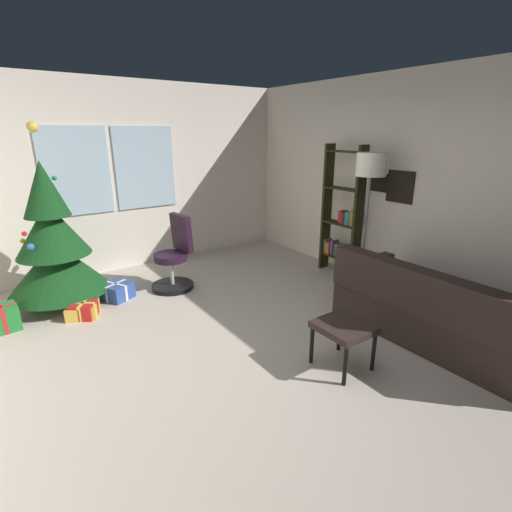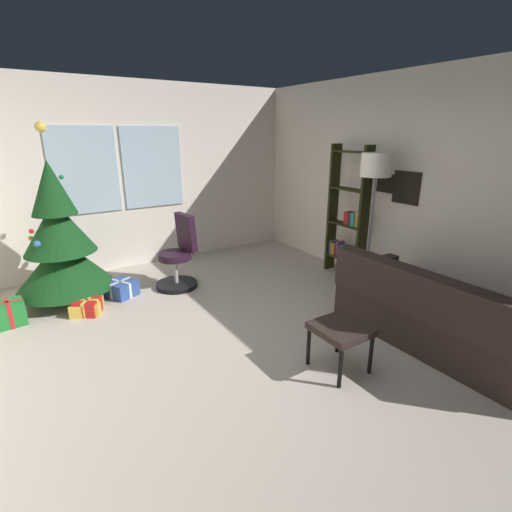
{
  "view_description": "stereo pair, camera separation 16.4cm",
  "coord_description": "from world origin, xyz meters",
  "px_view_note": "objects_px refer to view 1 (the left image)",
  "views": [
    {
      "loc": [
        -1.88,
        -2.71,
        2.04
      ],
      "look_at": [
        0.28,
        0.32,
        0.8
      ],
      "focal_mm": 26.35,
      "sensor_mm": 36.0,
      "label": 1
    },
    {
      "loc": [
        -1.75,
        -2.81,
        2.04
      ],
      "look_at": [
        0.28,
        0.32,
        0.8
      ],
      "focal_mm": 26.35,
      "sensor_mm": 36.0,
      "label": 2
    }
  ],
  "objects_px": {
    "bookshelf": "(342,220)",
    "floor_lamp": "(370,174)",
    "office_chair": "(175,261)",
    "gift_box_gold": "(83,310)",
    "gift_box_blue": "(116,291)",
    "couch": "(458,316)",
    "holiday_tree": "(54,247)",
    "footstool": "(344,330)",
    "gift_box_green": "(2,319)",
    "gift_box_red": "(84,310)"
  },
  "relations": [
    {
      "from": "couch",
      "to": "bookshelf",
      "type": "height_order",
      "value": "bookshelf"
    },
    {
      "from": "gift_box_blue",
      "to": "office_chair",
      "type": "distance_m",
      "value": 0.83
    },
    {
      "from": "gift_box_gold",
      "to": "holiday_tree",
      "type": "bearing_deg",
      "value": 102.91
    },
    {
      "from": "couch",
      "to": "holiday_tree",
      "type": "height_order",
      "value": "holiday_tree"
    },
    {
      "from": "couch",
      "to": "footstool",
      "type": "distance_m",
      "value": 1.32
    },
    {
      "from": "holiday_tree",
      "to": "gift_box_blue",
      "type": "bearing_deg",
      "value": -24.44
    },
    {
      "from": "couch",
      "to": "bookshelf",
      "type": "relative_size",
      "value": 1.11
    },
    {
      "from": "holiday_tree",
      "to": "gift_box_green",
      "type": "distance_m",
      "value": 0.96
    },
    {
      "from": "holiday_tree",
      "to": "office_chair",
      "type": "relative_size",
      "value": 2.15
    },
    {
      "from": "holiday_tree",
      "to": "gift_box_red",
      "type": "relative_size",
      "value": 6.19
    },
    {
      "from": "holiday_tree",
      "to": "gift_box_red",
      "type": "distance_m",
      "value": 0.87
    },
    {
      "from": "holiday_tree",
      "to": "gift_box_green",
      "type": "relative_size",
      "value": 6.54
    },
    {
      "from": "couch",
      "to": "gift_box_green",
      "type": "height_order",
      "value": "couch"
    },
    {
      "from": "gift_box_green",
      "to": "footstool",
      "type": "bearing_deg",
      "value": -46.03
    },
    {
      "from": "gift_box_red",
      "to": "office_chair",
      "type": "xyz_separation_m",
      "value": [
        1.23,
        0.21,
        0.3
      ]
    },
    {
      "from": "couch",
      "to": "footstool",
      "type": "bearing_deg",
      "value": 163.64
    },
    {
      "from": "couch",
      "to": "holiday_tree",
      "type": "distance_m",
      "value": 4.55
    },
    {
      "from": "office_chair",
      "to": "bookshelf",
      "type": "bearing_deg",
      "value": -22.01
    },
    {
      "from": "bookshelf",
      "to": "floor_lamp",
      "type": "distance_m",
      "value": 0.98
    },
    {
      "from": "couch",
      "to": "gift_box_gold",
      "type": "height_order",
      "value": "couch"
    },
    {
      "from": "office_chair",
      "to": "gift_box_gold",
      "type": "bearing_deg",
      "value": -172.14
    },
    {
      "from": "footstool",
      "to": "office_chair",
      "type": "relative_size",
      "value": 0.46
    },
    {
      "from": "couch",
      "to": "floor_lamp",
      "type": "bearing_deg",
      "value": 79.66
    },
    {
      "from": "gift_box_blue",
      "to": "gift_box_red",
      "type": "bearing_deg",
      "value": -145.67
    },
    {
      "from": "footstool",
      "to": "gift_box_green",
      "type": "distance_m",
      "value": 3.55
    },
    {
      "from": "floor_lamp",
      "to": "gift_box_green",
      "type": "bearing_deg",
      "value": 159.47
    },
    {
      "from": "couch",
      "to": "gift_box_gold",
      "type": "relative_size",
      "value": 4.99
    },
    {
      "from": "gift_box_red",
      "to": "gift_box_green",
      "type": "height_order",
      "value": "gift_box_green"
    },
    {
      "from": "gift_box_blue",
      "to": "gift_box_green",
      "type": "bearing_deg",
      "value": -174.1
    },
    {
      "from": "floor_lamp",
      "to": "gift_box_red",
      "type": "bearing_deg",
      "value": 157.89
    },
    {
      "from": "footstool",
      "to": "gift_box_gold",
      "type": "relative_size",
      "value": 1.1
    },
    {
      "from": "couch",
      "to": "bookshelf",
      "type": "distance_m",
      "value": 2.17
    },
    {
      "from": "holiday_tree",
      "to": "gift_box_blue",
      "type": "height_order",
      "value": "holiday_tree"
    },
    {
      "from": "couch",
      "to": "bookshelf",
      "type": "bearing_deg",
      "value": 76.25
    },
    {
      "from": "gift_box_green",
      "to": "bookshelf",
      "type": "height_order",
      "value": "bookshelf"
    },
    {
      "from": "footstool",
      "to": "gift_box_red",
      "type": "xyz_separation_m",
      "value": [
        -1.69,
        2.37,
        -0.28
      ]
    },
    {
      "from": "gift_box_gold",
      "to": "gift_box_blue",
      "type": "bearing_deg",
      "value": 30.6
    },
    {
      "from": "footstool",
      "to": "floor_lamp",
      "type": "relative_size",
      "value": 0.26
    },
    {
      "from": "footstool",
      "to": "gift_box_blue",
      "type": "xyz_separation_m",
      "value": [
        -1.24,
        2.68,
        -0.27
      ]
    },
    {
      "from": "holiday_tree",
      "to": "gift_box_gold",
      "type": "distance_m",
      "value": 0.86
    },
    {
      "from": "gift_box_red",
      "to": "gift_box_gold",
      "type": "xyz_separation_m",
      "value": [
        -0.0,
        0.04,
        -0.02
      ]
    },
    {
      "from": "gift_box_green",
      "to": "floor_lamp",
      "type": "bearing_deg",
      "value": -20.53
    },
    {
      "from": "holiday_tree",
      "to": "office_chair",
      "type": "height_order",
      "value": "holiday_tree"
    },
    {
      "from": "couch",
      "to": "office_chair",
      "type": "bearing_deg",
      "value": 120.4
    },
    {
      "from": "gift_box_red",
      "to": "gift_box_green",
      "type": "relative_size",
      "value": 1.06
    },
    {
      "from": "footstool",
      "to": "gift_box_blue",
      "type": "distance_m",
      "value": 2.96
    },
    {
      "from": "gift_box_green",
      "to": "office_chair",
      "type": "xyz_separation_m",
      "value": [
        2.0,
        0.02,
        0.25
      ]
    },
    {
      "from": "couch",
      "to": "holiday_tree",
      "type": "xyz_separation_m",
      "value": [
        -3.09,
        3.32,
        0.45
      ]
    },
    {
      "from": "couch",
      "to": "gift_box_red",
      "type": "bearing_deg",
      "value": 137.22
    },
    {
      "from": "couch",
      "to": "holiday_tree",
      "type": "relative_size",
      "value": 0.97
    }
  ]
}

